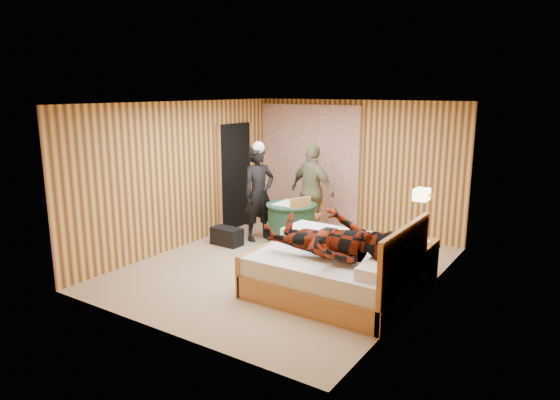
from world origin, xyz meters
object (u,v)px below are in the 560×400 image
Objects in this scene: nightstand at (418,261)px; chair_near at (296,219)px; wall_lamp at (422,195)px; man_on_bed at (331,228)px; duffel_bag at (227,236)px; man_at_table at (312,191)px; round_table at (291,225)px; bed at (336,272)px; woman_standing at (259,194)px; chair_far at (310,208)px.

nightstand is 0.66× the size of chair_near.
man_on_bed is (-0.77, -1.15, -0.32)m from wall_lamp.
chair_near is 0.53× the size of man_on_bed.
duffel_bag is 2.97m from man_on_bed.
man_at_table is at bearing 152.79° from wall_lamp.
chair_near is (-2.25, 0.41, -0.76)m from wall_lamp.
round_table is 0.50× the size of man_at_table.
round_table is (-1.61, 1.43, 0.07)m from bed.
woman_standing is (-0.70, 0.02, 0.47)m from round_table.
man_at_table is (-2.41, 1.24, -0.44)m from wall_lamp.
nightstand is at bearing 54.46° from bed.
round_table is at bearing -70.38° from woman_standing.
man_on_bed is at bearing -68.48° from chair_far.
duffel_bag is at bearing -179.21° from wall_lamp.
man_at_table is 2.90m from man_on_bed.
woman_standing is at bearing 58.28° from man_at_table.
wall_lamp is 2.41m from chair_near.
woman_standing is at bearing 65.02° from duffel_bag.
round_table is at bearing 134.56° from man_on_bed.
chair_near is at bearing -76.44° from woman_standing.
chair_near is 0.54× the size of man_at_table.
man_on_bed reaches higher than duffel_bag.
woman_standing reaches higher than chair_near.
duffel_bag is 0.32× the size of man_at_table.
woman_standing is at bearing -149.47° from chair_far.
wall_lamp reaches higher than chair_near.
bed is 3.31× the size of nightstand.
chair_far is 2.91m from man_on_bed.
chair_far is at bearing 53.44° from duffel_bag.
wall_lamp is 0.42× the size of nightstand.
man_on_bed reaches higher than chair_near.
round_table is at bearing -102.05° from chair_far.
round_table is 0.24m from chair_near.
chair_near is 0.93m from woman_standing.
chair_near is at bearing 172.88° from nightstand.
nightstand is 1.63m from man_on_bed.
round_table is 1.16m from duffel_bag.
bed is at bearing -41.68° from round_table.
chair_far is 1.00× the size of chair_near.
bed is at bearing -100.77° from woman_standing.
man_at_table is at bearing 51.52° from chair_far.
round_table is 0.87m from man_at_table.
wall_lamp is at bearing 56.10° from man_on_bed.
chair_far is 1.70× the size of duffel_bag.
wall_lamp reaches higher than duffel_bag.
man_on_bed is at bearing 62.48° from chair_near.
bed is 2.75m from duffel_bag.
man_at_table reaches higher than round_table.
man_at_table is 0.97× the size of man_on_bed.
bed is (-0.80, -0.92, -0.98)m from wall_lamp.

